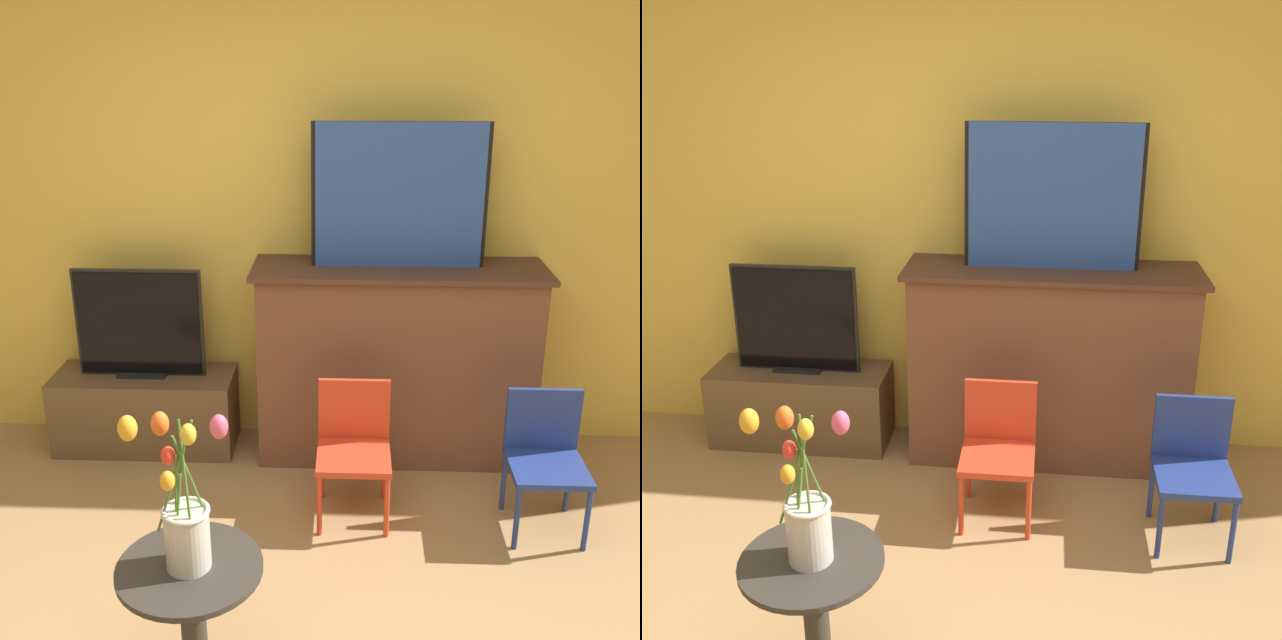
% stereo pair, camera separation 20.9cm
% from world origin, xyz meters
% --- Properties ---
extents(wall_back, '(8.00, 0.06, 2.70)m').
position_xyz_m(wall_back, '(0.00, 2.13, 1.35)').
color(wall_back, '#EAC651').
rests_on(wall_back, ground).
extents(fireplace_mantel, '(1.46, 0.46, 1.03)m').
position_xyz_m(fireplace_mantel, '(0.41, 1.89, 0.53)').
color(fireplace_mantel, brown).
rests_on(fireplace_mantel, ground).
extents(painting, '(0.85, 0.03, 0.70)m').
position_xyz_m(painting, '(0.40, 1.90, 1.38)').
color(painting, black).
rests_on(painting, fireplace_mantel).
extents(tv_stand, '(0.95, 0.37, 0.42)m').
position_xyz_m(tv_stand, '(-0.92, 1.90, 0.21)').
color(tv_stand, brown).
rests_on(tv_stand, ground).
extents(tv_monitor, '(0.67, 0.12, 0.58)m').
position_xyz_m(tv_monitor, '(-0.92, 1.90, 0.70)').
color(tv_monitor, black).
rests_on(tv_monitor, tv_stand).
extents(chair_red, '(0.33, 0.33, 0.62)m').
position_xyz_m(chair_red, '(0.19, 1.33, 0.36)').
color(chair_red, red).
rests_on(chair_red, ground).
extents(chair_blue, '(0.33, 0.33, 0.62)m').
position_xyz_m(chair_blue, '(1.04, 1.27, 0.36)').
color(chair_blue, navy).
rests_on(chair_blue, ground).
extents(side_table, '(0.46, 0.46, 0.55)m').
position_xyz_m(side_table, '(-0.32, 0.20, 0.36)').
color(side_table, '#332D28').
rests_on(side_table, ground).
extents(vase_tulips, '(0.30, 0.22, 0.53)m').
position_xyz_m(vase_tulips, '(-0.32, 0.20, 0.73)').
color(vase_tulips, beige).
rests_on(vase_tulips, side_table).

